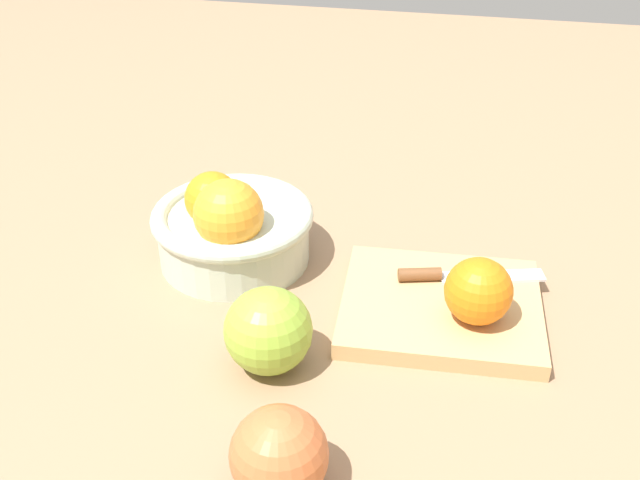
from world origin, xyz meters
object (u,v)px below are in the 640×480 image
object	(u,v)px
bowl	(231,226)
apple_mid_left	(268,331)
orange_on_board	(478,291)
apple_front_center	(279,455)
cutting_board	(441,307)
knife	(451,275)

from	to	relation	value
bowl	apple_mid_left	size ratio (longest dim) A/B	2.20
orange_on_board	apple_front_center	xyz separation A→B (m)	(-0.14, -0.22, -0.01)
bowl	apple_front_center	distance (m)	0.33
cutting_board	apple_mid_left	world-z (taller)	apple_mid_left
orange_on_board	apple_front_center	distance (m)	0.26
apple_mid_left	apple_front_center	bearing A→B (deg)	-71.64
bowl	orange_on_board	xyz separation A→B (m)	(0.27, -0.08, 0.01)
cutting_board	orange_on_board	bearing A→B (deg)	-34.87
orange_on_board	knife	size ratio (longest dim) A/B	0.43
bowl	knife	xyz separation A→B (m)	(0.24, -0.01, -0.02)
orange_on_board	knife	xyz separation A→B (m)	(-0.03, 0.06, -0.03)
bowl	knife	size ratio (longest dim) A/B	1.17
bowl	orange_on_board	size ratio (longest dim) A/B	2.73
bowl	knife	world-z (taller)	bowl
orange_on_board	apple_front_center	world-z (taller)	orange_on_board
cutting_board	orange_on_board	world-z (taller)	orange_on_board
orange_on_board	knife	distance (m)	0.07
apple_mid_left	knife	bearing A→B (deg)	43.51
apple_front_center	bowl	bearing A→B (deg)	113.78
apple_mid_left	apple_front_center	world-z (taller)	apple_mid_left
apple_front_center	cutting_board	bearing A→B (deg)	66.93
apple_front_center	apple_mid_left	bearing A→B (deg)	108.36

